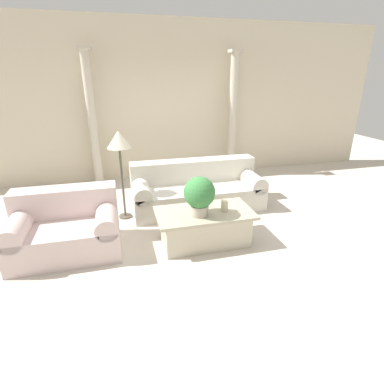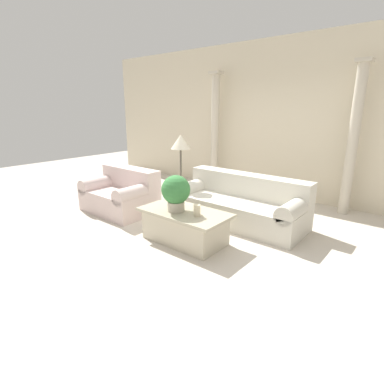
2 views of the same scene
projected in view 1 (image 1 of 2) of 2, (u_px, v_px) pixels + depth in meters
name	position (u px, v px, depth m)	size (l,w,h in m)	color
ground_plane	(194.00, 229.00, 4.46)	(16.00, 16.00, 0.00)	beige
wall_back	(162.00, 102.00, 6.28)	(10.00, 0.06, 3.20)	beige
sofa_long	(197.00, 190.00, 5.11)	(2.17, 0.88, 0.78)	beige
loveseat	(66.00, 227.00, 3.83)	(1.31, 0.88, 0.78)	beige
coffee_table	(204.00, 227.00, 4.04)	(1.28, 0.69, 0.46)	beige
potted_plant	(199.00, 194.00, 3.76)	(0.40, 0.40, 0.51)	#B2A893
pillar_candle	(225.00, 206.00, 3.94)	(0.09, 0.09, 0.16)	beige
floor_lamp	(119.00, 144.00, 4.40)	(0.36, 0.36, 1.39)	#4C473D
column_left	(93.00, 120.00, 5.76)	(0.25, 0.25, 2.62)	beige
column_right	(233.00, 115.00, 6.44)	(0.25, 0.25, 2.62)	beige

